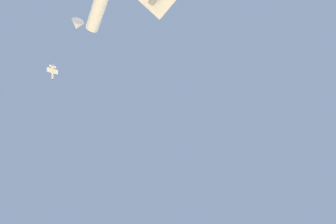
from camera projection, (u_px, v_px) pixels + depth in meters
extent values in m
cone|color=white|center=(77.00, 25.00, 119.70)|extent=(7.75, 7.87, 6.08)
cylinder|color=silver|center=(53.00, 72.00, 177.19)|extent=(9.70, 10.77, 1.50)
cone|color=black|center=(52.00, 79.00, 182.30)|extent=(2.45, 2.49, 1.50)
cube|color=silver|center=(52.00, 71.00, 176.03)|extent=(8.92, 8.58, 0.24)
cube|color=silver|center=(53.00, 65.00, 174.78)|extent=(1.73, 1.94, 2.60)
cube|color=silver|center=(53.00, 66.00, 173.57)|extent=(4.93, 4.67, 0.20)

